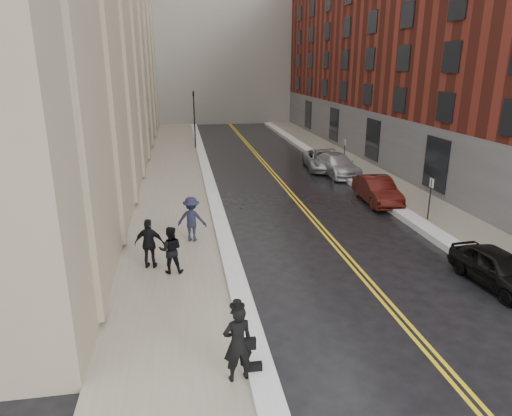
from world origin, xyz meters
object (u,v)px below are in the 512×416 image
object	(u,v)px
car_black	(498,268)
pedestrian_b	(192,219)
pedestrian_main	(238,343)
car_silver_near	(337,165)
car_silver_far	(322,160)
pedestrian_c	(150,244)
pedestrian_a	(171,250)
car_maroon	(377,190)

from	to	relation	value
car_black	pedestrian_b	size ratio (longest dim) A/B	1.97
car_black	pedestrian_main	size ratio (longest dim) A/B	1.94
pedestrian_main	car_silver_near	bearing A→B (deg)	-126.17
car_silver_far	pedestrian_b	bearing A→B (deg)	-121.03
pedestrian_main	pedestrian_c	size ratio (longest dim) A/B	1.05
car_silver_far	pedestrian_a	xyz separation A→B (m)	(-10.75, -16.30, 0.35)
car_silver_near	car_black	bearing A→B (deg)	-95.82
pedestrian_b	pedestrian_main	bearing A→B (deg)	110.32
car_black	pedestrian_c	distance (m)	12.45
car_silver_far	pedestrian_c	distance (m)	19.51
pedestrian_main	pedestrian_b	xyz separation A→B (m)	(-0.80, 9.37, -0.02)
pedestrian_b	pedestrian_c	distance (m)	2.99
car_silver_far	car_maroon	bearing A→B (deg)	-80.93
car_black	car_silver_far	size ratio (longest dim) A/B	0.78
car_maroon	car_silver_near	xyz separation A→B (m)	(0.00, 6.87, 0.00)
car_maroon	pedestrian_a	distance (m)	13.56
pedestrian_c	car_silver_near	bearing A→B (deg)	-119.72
car_black	pedestrian_main	distance (m)	10.29
car_silver_near	pedestrian_c	distance (m)	18.36
car_black	car_maroon	size ratio (longest dim) A/B	0.87
car_black	pedestrian_main	bearing A→B (deg)	-163.44
pedestrian_main	pedestrian_b	distance (m)	9.41
car_maroon	pedestrian_c	bearing A→B (deg)	-146.73
car_silver_near	pedestrian_b	distance (m)	15.40
car_silver_near	pedestrian_a	size ratio (longest dim) A/B	2.84
pedestrian_main	pedestrian_a	size ratio (longest dim) A/B	1.13
car_black	car_maroon	bearing A→B (deg)	85.66
car_black	pedestrian_main	world-z (taller)	pedestrian_main
pedestrian_main	pedestrian_c	distance (m)	7.27
pedestrian_a	pedestrian_b	distance (m)	3.19
car_silver_near	pedestrian_main	bearing A→B (deg)	-120.68
car_silver_near	pedestrian_b	world-z (taller)	pedestrian_b
car_maroon	pedestrian_b	xyz separation A→B (m)	(-10.40, -4.49, 0.40)
pedestrian_main	pedestrian_c	bearing A→B (deg)	-81.84
pedestrian_main	pedestrian_a	distance (m)	6.51
car_maroon	pedestrian_main	bearing A→B (deg)	-121.64
car_silver_far	pedestrian_a	bearing A→B (deg)	-117.63
car_black	car_silver_far	distance (m)	18.94
pedestrian_b	car_silver_far	bearing A→B (deg)	-111.36
car_silver_far	pedestrian_a	distance (m)	19.53
car_maroon	car_silver_far	bearing A→B (deg)	96.35
car_maroon	pedestrian_b	world-z (taller)	pedestrian_b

